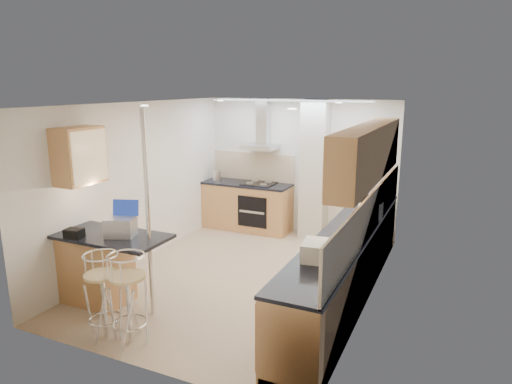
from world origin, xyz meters
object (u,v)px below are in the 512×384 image
at_px(microwave, 371,209).
at_px(bar_stool_end, 129,299).
at_px(laptop, 121,227).
at_px(bread_bin, 317,251).
at_px(bar_stool_near, 104,296).

bearing_deg(microwave, bar_stool_end, 134.63).
distance_m(microwave, laptop, 3.38).
relative_size(laptop, bread_bin, 0.91).
xyz_separation_m(laptop, bar_stool_near, (0.28, -0.66, -0.56)).
bearing_deg(laptop, bar_stool_end, -65.24).
relative_size(laptop, bar_stool_near, 0.34).
relative_size(bar_stool_end, bread_bin, 2.73).
height_order(laptop, bread_bin, laptop).
xyz_separation_m(bar_stool_end, bread_bin, (1.79, 0.94, 0.51)).
xyz_separation_m(bar_stool_near, bar_stool_end, (0.32, 0.03, 0.02)).
relative_size(microwave, bread_bin, 1.30).
relative_size(microwave, bar_stool_near, 0.49).
distance_m(bar_stool_near, bread_bin, 2.38).
xyz_separation_m(laptop, bread_bin, (2.39, 0.31, -0.04)).
bearing_deg(microwave, bar_stool_near, 130.83).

